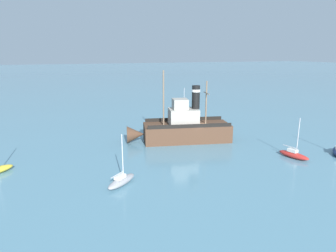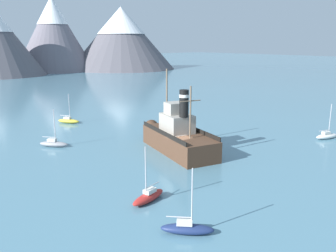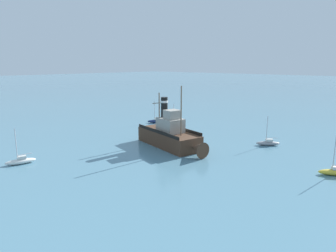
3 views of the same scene
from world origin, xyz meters
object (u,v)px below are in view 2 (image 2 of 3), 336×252
(sailboat_grey, at_px, (54,143))
(sailboat_yellow, at_px, (68,121))
(sailboat_red, at_px, (148,196))
(sailboat_navy, at_px, (187,228))
(sailboat_white, at_px, (327,136))
(old_tugboat, at_px, (176,136))

(sailboat_grey, bearing_deg, sailboat_yellow, 57.66)
(sailboat_grey, bearing_deg, sailboat_red, -90.62)
(sailboat_navy, height_order, sailboat_yellow, same)
(sailboat_navy, relative_size, sailboat_white, 1.00)
(old_tugboat, bearing_deg, sailboat_navy, -128.94)
(sailboat_white, bearing_deg, sailboat_yellow, 126.07)
(sailboat_red, distance_m, sailboat_yellow, 33.18)
(old_tugboat, distance_m, sailboat_red, 14.78)
(old_tugboat, distance_m, sailboat_yellow, 23.29)
(sailboat_grey, bearing_deg, sailboat_white, -33.85)
(old_tugboat, height_order, sailboat_red, old_tugboat)
(sailboat_white, distance_m, sailboat_red, 31.05)
(old_tugboat, xyz_separation_m, sailboat_grey, (-11.12, 11.36, -1.40))
(old_tugboat, height_order, sailboat_navy, old_tugboat)
(old_tugboat, bearing_deg, sailboat_white, -25.30)
(sailboat_grey, xyz_separation_m, sailboat_yellow, (7.33, 11.58, 0.00))
(sailboat_white, bearing_deg, sailboat_red, -179.90)
(sailboat_yellow, bearing_deg, sailboat_white, -53.93)
(sailboat_white, xyz_separation_m, sailboat_yellow, (-23.50, 32.26, 0.00))
(old_tugboat, height_order, sailboat_white, old_tugboat)
(sailboat_grey, relative_size, sailboat_white, 1.00)
(sailboat_grey, height_order, sailboat_red, same)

